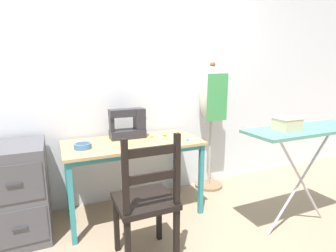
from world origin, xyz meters
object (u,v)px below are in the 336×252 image
(scissors, at_px, (189,140))
(sewing_machine, at_px, (129,124))
(fabric_bowl, at_px, (83,146))
(ironing_board, at_px, (306,134))
(thread_spool_far_edge, at_px, (164,136))
(dress_form, at_px, (212,102))
(storage_box, at_px, (287,124))
(filing_cabinet, at_px, (21,191))
(thread_spool_mid_table, at_px, (161,138))
(wooden_chair, at_px, (146,202))
(thread_spool_near_machine, at_px, (152,137))

(scissors, bearing_deg, sewing_machine, 147.89)
(fabric_bowl, xyz_separation_m, ironing_board, (1.67, -0.74, 0.10))
(thread_spool_far_edge, distance_m, dress_form, 0.73)
(thread_spool_far_edge, distance_m, storage_box, 1.08)
(thread_spool_far_edge, bearing_deg, sewing_machine, 157.18)
(fabric_bowl, distance_m, filing_cabinet, 0.60)
(scissors, height_order, storage_box, storage_box)
(thread_spool_mid_table, distance_m, wooden_chair, 0.75)
(thread_spool_far_edge, xyz_separation_m, ironing_board, (0.91, -0.80, 0.10))
(scissors, xyz_separation_m, thread_spool_mid_table, (-0.24, 0.10, 0.01))
(storage_box, bearing_deg, fabric_bowl, 154.10)
(fabric_bowl, bearing_deg, thread_spool_mid_table, -0.64)
(thread_spool_near_machine, height_order, storage_box, storage_box)
(sewing_machine, distance_m, filing_cabinet, 1.05)
(thread_spool_mid_table, distance_m, filing_cabinet, 1.23)
(sewing_machine, relative_size, thread_spool_near_machine, 11.07)
(sewing_machine, bearing_deg, filing_cabinet, -173.15)
(thread_spool_mid_table, bearing_deg, wooden_chair, -121.01)
(scissors, xyz_separation_m, thread_spool_far_edge, (-0.18, 0.17, 0.02))
(scissors, relative_size, thread_spool_far_edge, 3.04)
(scissors, bearing_deg, thread_spool_far_edge, 135.47)
(ironing_board, xyz_separation_m, storage_box, (-0.20, 0.02, 0.10))
(scissors, distance_m, storage_box, 0.84)
(dress_form, xyz_separation_m, ironing_board, (0.27, -1.00, -0.17))
(thread_spool_near_machine, xyz_separation_m, thread_spool_far_edge, (0.12, -0.02, 0.00))
(wooden_chair, xyz_separation_m, storage_box, (1.14, -0.10, 0.47))
(thread_spool_far_edge, height_order, storage_box, storage_box)
(thread_spool_near_machine, bearing_deg, ironing_board, -38.47)
(thread_spool_mid_table, bearing_deg, storage_box, -42.31)
(thread_spool_near_machine, distance_m, storage_box, 1.17)
(thread_spool_far_edge, distance_m, wooden_chair, 0.84)
(sewing_machine, distance_m, thread_spool_near_machine, 0.25)
(wooden_chair, bearing_deg, ironing_board, -5.34)
(thread_spool_near_machine, relative_size, ironing_board, 0.03)
(thread_spool_near_machine, relative_size, storage_box, 0.17)
(wooden_chair, bearing_deg, thread_spool_near_machine, 66.29)
(thread_spool_mid_table, distance_m, ironing_board, 1.22)
(dress_form, relative_size, ironing_board, 1.32)
(wooden_chair, height_order, storage_box, storage_box)
(scissors, relative_size, thread_spool_near_machine, 4.22)
(thread_spool_near_machine, distance_m, ironing_board, 1.32)
(sewing_machine, bearing_deg, storage_box, -41.67)
(thread_spool_near_machine, distance_m, thread_spool_mid_table, 0.11)
(filing_cabinet, xyz_separation_m, dress_form, (1.89, 0.18, 0.61))
(storage_box, bearing_deg, filing_cabinet, 157.91)
(dress_form, bearing_deg, fabric_bowl, -169.46)
(fabric_bowl, bearing_deg, dress_form, 10.54)
(fabric_bowl, bearing_deg, storage_box, -25.90)
(filing_cabinet, relative_size, ironing_board, 0.72)
(thread_spool_near_machine, xyz_separation_m, storage_box, (0.83, -0.80, 0.21))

